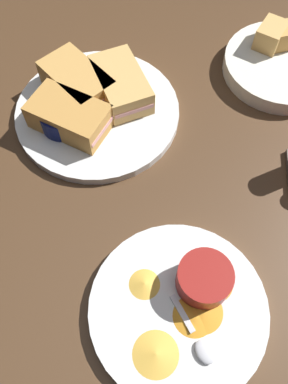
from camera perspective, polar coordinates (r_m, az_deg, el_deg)
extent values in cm
cube|color=#4C331E|center=(70.63, 3.10, 6.16)|extent=(110.00, 110.00, 3.00)
cylinder|color=silver|center=(73.08, -6.81, 11.31)|extent=(29.09, 29.09, 1.60)
cube|color=tan|center=(72.69, -3.49, 15.14)|extent=(15.05, 12.80, 4.80)
cube|color=#DB938E|center=(72.69, -3.49, 15.14)|extent=(14.99, 12.39, 0.80)
cube|color=tan|center=(74.01, -9.73, 15.33)|extent=(14.35, 14.74, 4.80)
cube|color=#DB938E|center=(74.01, -9.73, 15.33)|extent=(14.07, 14.53, 0.80)
cube|color=#C68C42|center=(69.02, -10.80, 10.61)|extent=(11.91, 14.90, 4.80)
cube|color=#DB938E|center=(69.02, -10.80, 10.61)|extent=(11.45, 14.91, 0.80)
cylinder|color=#0C144C|center=(69.84, -11.84, 10.39)|extent=(7.57, 7.57, 3.64)
cylinder|color=black|center=(68.76, -12.05, 11.12)|extent=(6.21, 6.21, 0.60)
cube|color=silver|center=(73.59, -4.72, 13.31)|extent=(4.21, 4.68, 0.40)
ellipsoid|color=silver|center=(71.92, -8.47, 11.40)|extent=(3.76, 3.86, 0.80)
cylinder|color=silver|center=(57.19, 4.72, -16.32)|extent=(24.65, 24.65, 1.60)
cylinder|color=maroon|center=(55.62, 8.40, -12.18)|extent=(7.57, 7.57, 4.14)
cylinder|color=olive|center=(54.03, 8.64, -11.69)|extent=(6.21, 6.21, 0.60)
cube|color=silver|center=(56.03, 5.31, -16.92)|extent=(5.01, 3.73, 0.40)
ellipsoid|color=silver|center=(55.43, 8.43, -21.71)|extent=(3.88, 3.61, 0.80)
cone|color=orange|center=(56.08, 6.95, -17.18)|extent=(8.05, 8.05, 0.60)
cone|color=gold|center=(56.70, -0.14, -12.98)|extent=(6.13, 6.13, 0.60)
cone|color=gold|center=(55.00, 1.46, -22.17)|extent=(8.28, 8.28, 0.60)
cone|color=orange|center=(57.55, 9.68, -12.58)|extent=(8.00, 8.00, 0.60)
cone|color=orange|center=(56.32, 7.98, -16.54)|extent=(6.71, 6.71, 0.60)
cylinder|color=silver|center=(83.44, 18.89, 16.73)|extent=(21.76, 21.76, 3.00)
cube|color=tan|center=(83.95, 18.84, 20.37)|extent=(6.27, 7.19, 3.92)
cube|color=tan|center=(83.47, 17.55, 20.64)|extent=(7.31, 6.56, 4.12)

